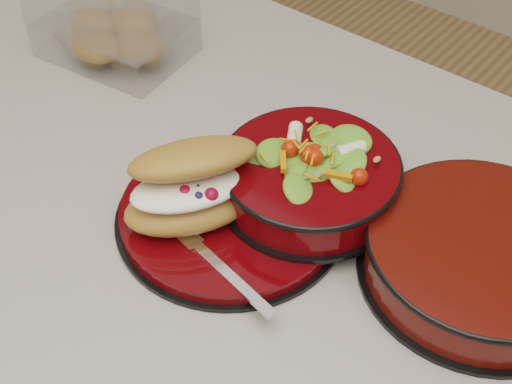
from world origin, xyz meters
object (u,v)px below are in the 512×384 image
Objects in this scene: salad_bowl at (310,173)px; dinner_plate at (231,214)px; extra_bowl at (482,255)px; island_counter at (184,345)px; pastry_box at (114,27)px; croissant at (193,187)px; fork at (218,265)px.

dinner_plate is at bearing -128.01° from salad_bowl.
island_counter is at bearing -171.57° from extra_bowl.
pastry_box is (-0.19, 0.11, 0.49)m from island_counter.
croissant is (-0.08, -0.10, 0.01)m from salad_bowl.
pastry_box is (-0.32, 0.19, -0.02)m from croissant.
dinner_plate is at bearing -31.23° from pastry_box.
dinner_plate is 0.27m from extra_bowl.
extra_bowl is (0.60, -0.05, -0.01)m from pastry_box.
dinner_plate is 1.03× the size of extra_bowl.
pastry_box is at bearing 149.81° from island_counter.
island_counter is 7.95× the size of fork.
croissant is 0.70× the size of extra_bowl.
dinner_plate is 1.27× the size of salad_bowl.
croissant is 1.13× the size of fork.
island_counter is 4.78× the size of dinner_plate.
dinner_plate is 0.38m from pastry_box.
salad_bowl is 0.15m from fork.
fork is (0.04, -0.07, 0.01)m from dinner_plate.
croissant reaches higher than pastry_box.
salad_bowl is at bearing -3.02° from croissant.
salad_bowl is 0.41m from pastry_box.
fork is at bearing -58.83° from dinner_plate.
island_counter is 0.53m from croissant.
extra_bowl reaches higher than island_counter.
extra_bowl is (0.40, 0.06, 0.48)m from island_counter.
fork is 0.27m from extra_bowl.
dinner_plate is (0.15, -0.04, 0.46)m from island_counter.
extra_bowl is at bearing 22.19° from dinner_plate.
island_counter is at bearing 164.73° from dinner_plate.
island_counter is 0.52m from fork.
dinner_plate is 0.10m from salad_bowl.
salad_bowl is (0.06, 0.07, 0.04)m from dinner_plate.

